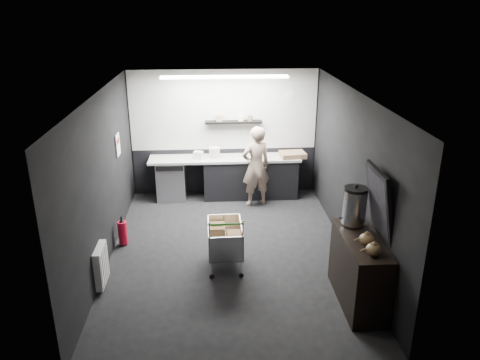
{
  "coord_description": "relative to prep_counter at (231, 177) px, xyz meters",
  "views": [
    {
      "loc": [
        -0.27,
        -7.01,
        3.98
      ],
      "look_at": [
        0.2,
        0.4,
        1.15
      ],
      "focal_mm": 35.0,
      "sensor_mm": 36.0,
      "label": 1
    }
  ],
  "objects": [
    {
      "name": "dado_panel",
      "position": [
        -0.14,
        0.31,
        0.04
      ],
      "size": [
        3.95,
        0.02,
        1.0
      ],
      "primitive_type": "cube",
      "color": "black",
      "rests_on": "wall_back"
    },
    {
      "name": "cardboard_box",
      "position": [
        1.31,
        -0.05,
        0.49
      ],
      "size": [
        0.56,
        0.45,
        0.1
      ],
      "primitive_type": "cube",
      "rotation": [
        0.0,
        0.0,
        0.11
      ],
      "color": "#95734F",
      "rests_on": "prep_counter"
    },
    {
      "name": "kitchen_wall_panel",
      "position": [
        -0.14,
        0.31,
        1.39
      ],
      "size": [
        3.95,
        0.02,
        1.7
      ],
      "primitive_type": "cube",
      "color": "beige",
      "rests_on": "wall_back"
    },
    {
      "name": "sideboard",
      "position": [
        1.61,
        -3.9,
        0.17
      ],
      "size": [
        0.57,
        1.32,
        1.98
      ],
      "color": "black",
      "rests_on": "floor"
    },
    {
      "name": "floor",
      "position": [
        -0.14,
        -2.42,
        -0.46
      ],
      "size": [
        5.5,
        5.5,
        0.0
      ],
      "primitive_type": "plane",
      "color": "black",
      "rests_on": "ground"
    },
    {
      "name": "pink_tub",
      "position": [
        -0.35,
        0.0,
        0.56
      ],
      "size": [
        0.23,
        0.23,
        0.23
      ],
      "primitive_type": "cylinder",
      "color": "silver",
      "rests_on": "prep_counter"
    },
    {
      "name": "poster",
      "position": [
        -2.12,
        -1.12,
        1.09
      ],
      "size": [
        0.02,
        0.3,
        0.4
      ],
      "primitive_type": "cube",
      "color": "white",
      "rests_on": "wall_left"
    },
    {
      "name": "prep_counter",
      "position": [
        0.0,
        0.0,
        0.0
      ],
      "size": [
        3.2,
        0.61,
        0.9
      ],
      "color": "black",
      "rests_on": "floor"
    },
    {
      "name": "white_container",
      "position": [
        -0.69,
        -0.05,
        0.52
      ],
      "size": [
        0.21,
        0.19,
        0.16
      ],
      "primitive_type": "cube",
      "rotation": [
        0.0,
        0.0,
        -0.33
      ],
      "color": "silver",
      "rests_on": "prep_counter"
    },
    {
      "name": "shopping_cart",
      "position": [
        -0.23,
        -2.86,
        0.01
      ],
      "size": [
        0.54,
        0.9,
        0.98
      ],
      "color": "silver",
      "rests_on": "floor"
    },
    {
      "name": "ceiling",
      "position": [
        -0.14,
        -2.42,
        2.24
      ],
      "size": [
        5.5,
        5.5,
        0.0
      ],
      "primitive_type": "plane",
      "rotation": [
        3.14,
        0.0,
        0.0
      ],
      "color": "beige",
      "rests_on": "wall_back"
    },
    {
      "name": "wall_left",
      "position": [
        -2.14,
        -2.42,
        0.89
      ],
      "size": [
        0.0,
        5.5,
        5.5
      ],
      "primitive_type": "plane",
      "rotation": [
        1.57,
        0.0,
        1.57
      ],
      "color": "black",
      "rests_on": "floor"
    },
    {
      "name": "fire_extinguisher",
      "position": [
        -1.99,
        -2.05,
        -0.21
      ],
      "size": [
        0.16,
        0.16,
        0.51
      ],
      "color": "red",
      "rests_on": "floor"
    },
    {
      "name": "poster_red_band",
      "position": [
        -2.11,
        -1.12,
        1.16
      ],
      "size": [
        0.02,
        0.22,
        0.1
      ],
      "primitive_type": "cube",
      "color": "#B4161F",
      "rests_on": "poster"
    },
    {
      "name": "wall_front",
      "position": [
        -0.14,
        -5.17,
        0.89
      ],
      "size": [
        5.5,
        0.0,
        5.5
      ],
      "primitive_type": "plane",
      "rotation": [
        -1.57,
        0.0,
        0.0
      ],
      "color": "black",
      "rests_on": "floor"
    },
    {
      "name": "radiator",
      "position": [
        -2.08,
        -3.32,
        -0.11
      ],
      "size": [
        0.1,
        0.5,
        0.6
      ],
      "primitive_type": "cube",
      "color": "silver",
      "rests_on": "wall_left"
    },
    {
      "name": "wall_right",
      "position": [
        1.86,
        -2.42,
        0.89
      ],
      "size": [
        0.0,
        5.5,
        5.5
      ],
      "primitive_type": "plane",
      "rotation": [
        1.57,
        0.0,
        -1.57
      ],
      "color": "black",
      "rests_on": "floor"
    },
    {
      "name": "person",
      "position": [
        0.49,
        -0.45,
        0.39
      ],
      "size": [
        0.71,
        0.58,
        1.69
      ],
      "primitive_type": "imported",
      "rotation": [
        0.0,
        0.0,
        3.46
      ],
      "color": "beige",
      "rests_on": "floor"
    },
    {
      "name": "wall_back",
      "position": [
        -0.14,
        0.33,
        0.89
      ],
      "size": [
        5.5,
        0.0,
        5.5
      ],
      "primitive_type": "plane",
      "rotation": [
        1.57,
        0.0,
        0.0
      ],
      "color": "black",
      "rests_on": "floor"
    },
    {
      "name": "ceiling_strip",
      "position": [
        -0.14,
        -0.57,
        2.21
      ],
      "size": [
        2.4,
        0.2,
        0.04
      ],
      "primitive_type": "cube",
      "color": "white",
      "rests_on": "ceiling"
    },
    {
      "name": "floating_shelf",
      "position": [
        0.06,
        0.2,
        1.16
      ],
      "size": [
        1.2,
        0.22,
        0.04
      ],
      "primitive_type": "cube",
      "color": "black",
      "rests_on": "wall_back"
    },
    {
      "name": "wall_clock",
      "position": [
        1.26,
        0.3,
        1.69
      ],
      "size": [
        0.2,
        0.03,
        0.2
      ],
      "primitive_type": "cylinder",
      "rotation": [
        1.57,
        0.0,
        0.0
      ],
      "color": "silver",
      "rests_on": "wall_back"
    }
  ]
}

